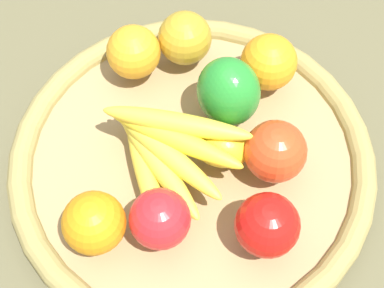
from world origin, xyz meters
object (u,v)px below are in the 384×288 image
Objects in this scene: apple_0 at (160,219)px; lemon_0 at (222,147)px; apple_2 at (275,151)px; orange_1 at (269,62)px; bell_pepper at (228,92)px; orange_0 at (134,52)px; banana_bunch at (164,150)px; orange_2 at (94,223)px; apple_1 at (267,225)px; apple_3 at (185,38)px.

apple_0 reaches higher than lemon_0.
apple_2 is 1.01× the size of orange_1.
orange_1 is 0.08m from bell_pepper.
banana_bunch is at bearing -107.08° from orange_0.
apple_0 is 0.38× the size of banana_bunch.
lemon_0 is at bearing 134.11° from apple_2.
apple_2 is 0.41× the size of banana_bunch.
orange_0 reaches higher than apple_0.
apple_2 reaches higher than lemon_0.
apple_2 reaches higher than orange_0.
orange_2 is 1.00× the size of orange_0.
apple_2 is 0.10m from bell_pepper.
apple_1 is at bearing -29.44° from bell_pepper.
orange_0 reaches higher than lemon_0.
apple_2 is 1.08× the size of lemon_0.
orange_1 reaches higher than apple_1.
orange_2 is (-0.23, 0.04, -0.00)m from apple_2.
apple_3 is (0.07, 0.28, -0.00)m from apple_1.
apple_3 and orange_2 have the same top height.
apple_1 reaches higher than orange_2.
apple_3 is 1.01× the size of orange_0.
lemon_0 is (-0.12, -0.07, -0.01)m from orange_1.
banana_bunch is 2.54× the size of orange_2.
apple_0 is at bearing -113.45° from orange_0.
apple_1 and apple_3 have the same top height.
apple_1 is (0.04, -0.15, 0.00)m from banana_bunch.
apple_1 is at bearing -37.30° from apple_0.
apple_1 is 0.98× the size of orange_1.
bell_pepper is 1.32× the size of orange_0.
bell_pepper is 1.36× the size of lemon_0.
apple_1 is at bearing -104.49° from apple_3.
apple_0 is 0.12m from apple_1.
apple_2 is 1.03× the size of apple_1.
orange_2 is at bearing -130.60° from orange_0.
apple_2 is 0.24m from orange_0.
bell_pepper is at bearing -94.05° from apple_3.
orange_2 is 0.25m from orange_0.
lemon_0 is (0.02, 0.12, -0.01)m from apple_1.
orange_0 is at bearing 89.65° from apple_1.
banana_bunch is 0.19m from orange_1.
apple_1 reaches higher than apple_0.
orange_0 is at bearing 166.27° from apple_3.
banana_bunch is at bearing 55.22° from apple_0.
lemon_0 is at bearing -49.06° from bell_pepper.
apple_2 reaches higher than apple_3.
banana_bunch is 2.62× the size of lemon_0.
orange_0 is (0.16, 0.19, 0.00)m from orange_2.
apple_1 is 0.19m from orange_2.
apple_0 is 0.95× the size of apple_1.
orange_1 reaches higher than orange_2.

